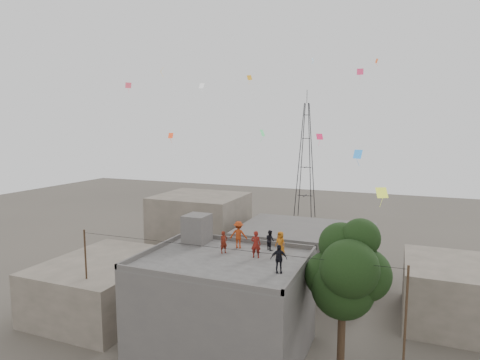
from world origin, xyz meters
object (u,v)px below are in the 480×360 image
(stair_head_box, at_px, (197,229))
(person_dark_adult, at_px, (279,259))
(transmission_tower, at_px, (306,161))
(tree, at_px, (347,272))
(person_red_adult, at_px, (256,244))

(stair_head_box, bearing_deg, person_dark_adult, -26.89)
(stair_head_box, xyz_separation_m, person_dark_adult, (7.05, -3.57, -0.20))
(transmission_tower, bearing_deg, tree, -73.91)
(stair_head_box, relative_size, tree, 0.22)
(stair_head_box, relative_size, person_red_adult, 1.18)
(stair_head_box, bearing_deg, tree, -10.74)
(transmission_tower, distance_m, person_red_adult, 39.45)
(tree, xyz_separation_m, transmission_tower, (-11.37, 39.40, 2.97))
(tree, bearing_deg, person_red_adult, 175.53)
(tree, relative_size, person_dark_adult, 5.71)
(tree, distance_m, person_red_adult, 5.68)
(stair_head_box, bearing_deg, transmission_tower, 91.23)
(tree, height_order, person_dark_adult, tree)
(tree, xyz_separation_m, person_red_adult, (-5.60, 0.44, 0.85))
(stair_head_box, distance_m, person_dark_adult, 7.90)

